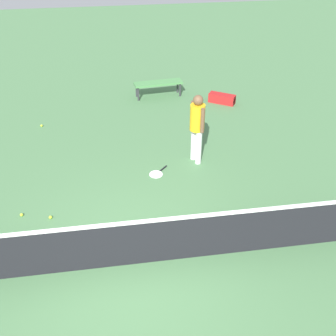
{
  "coord_description": "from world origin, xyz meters",
  "views": [
    {
      "loc": [
        0.1,
        5.07,
        5.37
      ],
      "look_at": [
        -0.91,
        -1.55,
        0.9
      ],
      "focal_mm": 44.02,
      "sensor_mm": 36.0,
      "label": 1
    }
  ],
  "objects": [
    {
      "name": "ground_plane",
      "position": [
        0.0,
        0.0,
        0.0
      ],
      "size": [
        40.0,
        40.0,
        0.0
      ],
      "primitive_type": "plane",
      "color": "#4C7A4C"
    },
    {
      "name": "court_net",
      "position": [
        0.0,
        0.0,
        0.5
      ],
      "size": [
        10.09,
        0.09,
        1.07
      ],
      "color": "#4C4C51",
      "rests_on": "ground_plane"
    },
    {
      "name": "player_near_side",
      "position": [
        -1.82,
        -3.1,
        1.01
      ],
      "size": [
        0.43,
        0.52,
        1.7
      ],
      "color": "white",
      "rests_on": "ground_plane"
    },
    {
      "name": "tennis_racket_near_player",
      "position": [
        -0.82,
        -2.67,
        0.01
      ],
      "size": [
        0.53,
        0.54,
        0.03
      ],
      "color": "white",
      "rests_on": "ground_plane"
    },
    {
      "name": "tennis_ball_near_player",
      "position": [
        2.03,
        -5.45,
        0.03
      ],
      "size": [
        0.07,
        0.07,
        0.07
      ],
      "primitive_type": "sphere",
      "color": "#C6E033",
      "rests_on": "ground_plane"
    },
    {
      "name": "tennis_ball_by_net",
      "position": [
        1.47,
        -1.44,
        0.03
      ],
      "size": [
        0.07,
        0.07,
        0.07
      ],
      "primitive_type": "sphere",
      "color": "#C6E033",
      "rests_on": "ground_plane"
    },
    {
      "name": "tennis_ball_midcourt",
      "position": [
        2.04,
        -1.61,
        0.03
      ],
      "size": [
        0.07,
        0.07,
        0.07
      ],
      "primitive_type": "sphere",
      "color": "#C6E033",
      "rests_on": "ground_plane"
    },
    {
      "name": "courtside_bench",
      "position": [
        -1.43,
        -6.99,
        0.42
      ],
      "size": [
        1.53,
        0.54,
        0.48
      ],
      "color": "#4C8C4C",
      "rests_on": "ground_plane"
    },
    {
      "name": "equipment_bag",
      "position": [
        -3.33,
        -6.2,
        0.14
      ],
      "size": [
        0.82,
        0.67,
        0.28
      ],
      "color": "#B21E1E",
      "rests_on": "ground_plane"
    }
  ]
}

